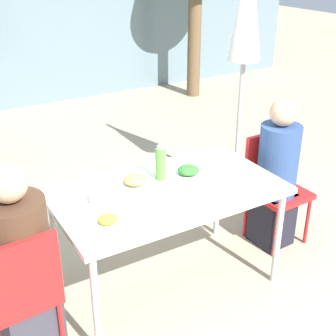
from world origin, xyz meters
name	(u,v)px	position (x,y,z in m)	size (l,w,h in m)	color
ground_plane	(168,283)	(0.00, 0.00, 0.00)	(24.00, 24.00, 0.00)	tan
dining_table	(168,197)	(0.00, 0.00, 0.70)	(1.45, 0.82, 0.76)	white
chair_left	(20,290)	(-1.02, -0.17, 0.50)	(0.43, 0.43, 0.86)	red
person_left	(22,270)	(-0.98, -0.08, 0.56)	(0.34, 0.34, 1.19)	#383842
chair_right	(273,180)	(1.02, 0.12, 0.50)	(0.42, 0.42, 0.86)	red
person_right	(276,178)	(0.98, 0.04, 0.57)	(0.30, 0.30, 1.19)	black
closed_umbrella	(246,22)	(1.27, 0.88, 1.59)	(0.36, 0.36, 2.23)	#333333
plate_0	(189,172)	(0.22, 0.09, 0.79)	(0.26, 0.26, 0.07)	white
plate_1	(108,221)	(-0.50, -0.19, 0.78)	(0.20, 0.20, 0.06)	white
plate_2	(135,182)	(-0.16, 0.15, 0.79)	(0.27, 0.27, 0.07)	white
bottle	(161,163)	(0.03, 0.15, 0.88)	(0.07, 0.07, 0.24)	#51A338
drinking_cup	(242,181)	(0.42, -0.22, 0.80)	(0.07, 0.07, 0.08)	white
salad_bowl	(103,198)	(-0.42, 0.06, 0.79)	(0.16, 0.16, 0.05)	white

